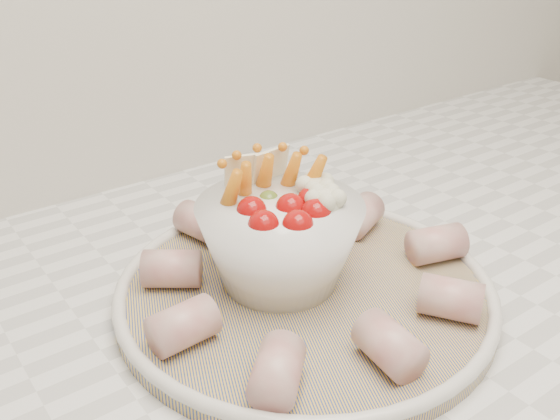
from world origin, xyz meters
TOP-DOWN VIEW (x-y plane):
  - serving_platter at (0.18, 1.42)m, footprint 0.44×0.44m
  - veggie_bowl at (0.16, 1.45)m, footprint 0.15×0.15m
  - cured_meat_rolls at (0.18, 1.42)m, footprint 0.31×0.30m

SIDE VIEW (x-z plane):
  - serving_platter at x=0.18m, z-range 0.92..0.94m
  - cured_meat_rolls at x=0.18m, z-range 0.94..0.97m
  - veggie_bowl at x=0.16m, z-range 0.92..1.04m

